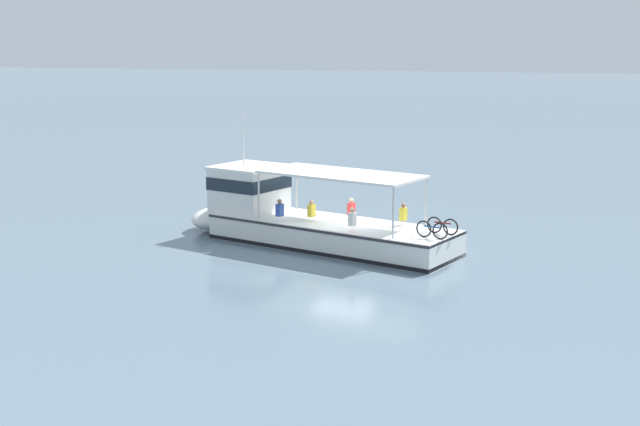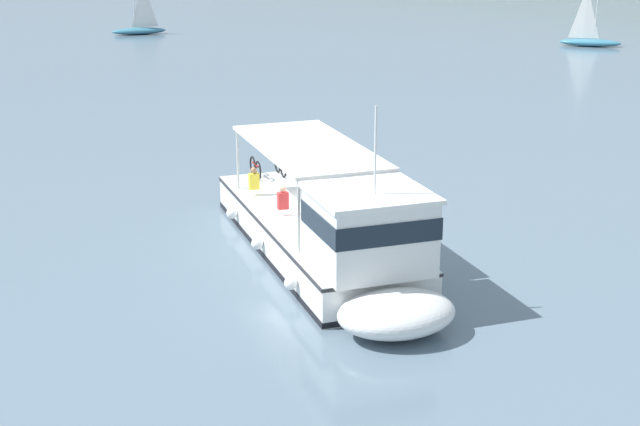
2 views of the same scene
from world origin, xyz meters
name	(u,v)px [view 1 (image 1 of 2)]	position (x,y,z in m)	size (l,w,h in m)	color
ground_plane	(344,250)	(0.00, 0.00, 0.00)	(400.00, 400.00, 0.00)	slate
ferry_main	(301,219)	(2.18, -0.91, 1.02)	(13.03, 6.94, 5.32)	white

